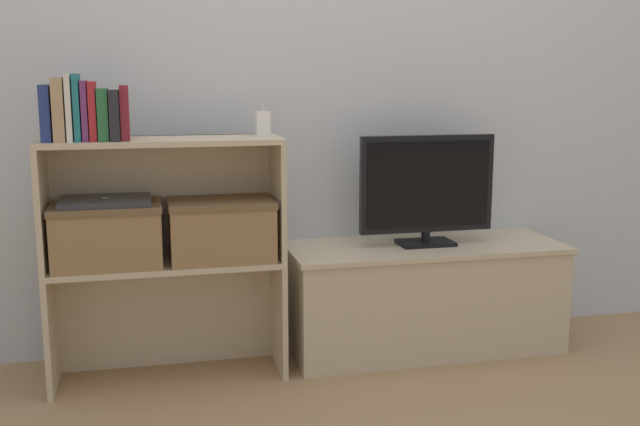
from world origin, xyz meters
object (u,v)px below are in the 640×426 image
(tv_stand, at_px, (424,297))
(book_tan, at_px, (59,110))
(storage_basket_left, at_px, (107,232))
(storage_basket_right, at_px, (221,227))
(tv, at_px, (427,187))
(laptop, at_px, (106,201))
(book_charcoal, at_px, (115,115))
(book_navy, at_px, (46,113))
(book_teal, at_px, (77,108))
(book_ivory, at_px, (70,108))
(book_crimson, at_px, (93,111))
(book_maroon, at_px, (125,113))
(book_plum, at_px, (85,111))
(book_forest, at_px, (103,115))
(baby_monitor, at_px, (263,124))

(tv_stand, relative_size, book_tan, 5.22)
(storage_basket_left, relative_size, storage_basket_right, 1.00)
(tv, distance_m, book_tan, 1.40)
(storage_basket_right, bearing_deg, laptop, -180.00)
(storage_basket_left, bearing_deg, book_tan, -169.70)
(book_charcoal, bearing_deg, book_navy, 180.00)
(book_charcoal, bearing_deg, tv, 4.83)
(tv, height_order, book_teal, book_teal)
(book_charcoal, height_order, storage_basket_left, book_charcoal)
(book_tan, relative_size, book_ivory, 0.95)
(book_crimson, height_order, book_maroon, book_crimson)
(book_maroon, bearing_deg, book_ivory, -180.00)
(book_crimson, xyz_separation_m, storage_basket_left, (0.02, 0.02, -0.43))
(tv, distance_m, book_plum, 1.32)
(book_forest, height_order, laptop, book_forest)
(book_navy, relative_size, book_plum, 0.93)
(book_teal, height_order, book_plum, book_teal)
(book_forest, xyz_separation_m, baby_monitor, (0.56, 0.04, -0.04))
(baby_monitor, bearing_deg, book_crimson, -176.21)
(book_maroon, bearing_deg, book_teal, -180.00)
(tv_stand, xyz_separation_m, book_navy, (-1.40, -0.10, 0.77))
(book_teal, xyz_separation_m, storage_basket_right, (0.48, 0.02, -0.44))
(tv_stand, distance_m, book_plum, 1.50)
(book_crimson, xyz_separation_m, book_maroon, (0.10, 0.00, -0.01))
(book_tan, xyz_separation_m, book_teal, (0.06, 0.00, 0.01))
(book_ivory, relative_size, book_charcoal, 1.31)
(book_plum, xyz_separation_m, book_crimson, (0.03, 0.00, -0.00))
(tv, height_order, book_navy, book_navy)
(book_ivory, distance_m, storage_basket_right, 0.67)
(book_forest, height_order, book_maroon, book_maroon)
(storage_basket_left, bearing_deg, book_crimson, -135.52)
(book_maroon, xyz_separation_m, storage_basket_right, (0.32, 0.02, -0.42))
(book_crimson, relative_size, baby_monitor, 1.64)
(tv_stand, bearing_deg, book_forest, -175.25)
(tv, relative_size, book_tan, 2.58)
(tv_stand, distance_m, book_crimson, 1.48)
(book_maroon, relative_size, storage_basket_right, 0.49)
(book_ivory, bearing_deg, book_teal, 0.00)
(storage_basket_right, distance_m, laptop, 0.42)
(book_ivory, xyz_separation_m, laptop, (0.10, 0.02, -0.33))
(book_maroon, bearing_deg, storage_basket_right, 4.25)
(book_plum, distance_m, book_forest, 0.06)
(tv, bearing_deg, book_forest, -175.32)
(book_charcoal, bearing_deg, storage_basket_left, 152.64)
(book_crimson, distance_m, book_forest, 0.04)
(tv, xyz_separation_m, book_ivory, (-1.33, -0.10, 0.33))
(storage_basket_left, height_order, storage_basket_right, same)
(book_tan, height_order, storage_basket_right, book_tan)
(book_plum, relative_size, book_crimson, 1.01)
(book_plum, distance_m, storage_basket_right, 0.62)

